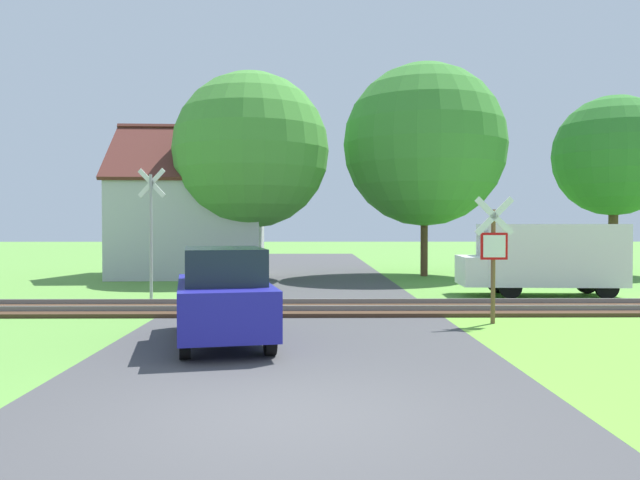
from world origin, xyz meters
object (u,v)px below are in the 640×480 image
object	(u,v)px
house	(192,224)
parked_car	(223,295)
stop_sign_near	(494,251)
tree_center	(251,150)
crossing_sign_far	(151,224)
tree_far	(614,156)
tree_right	(425,145)
mail_truck	(545,256)

from	to	relation	value
house	parked_car	world-z (taller)	house
stop_sign_near	tree_center	world-z (taller)	tree_center
house	crossing_sign_far	bearing A→B (deg)	-88.95
crossing_sign_far	tree_center	distance (m)	8.37
stop_sign_near	parked_car	distance (m)	6.14
tree_center	parked_car	world-z (taller)	tree_center
tree_far	parked_car	xyz separation A→B (m)	(-15.32, -16.47, -4.46)
tree_right	tree_far	bearing A→B (deg)	6.47
tree_right	parked_car	world-z (taller)	tree_right
stop_sign_near	tree_right	world-z (taller)	tree_right
stop_sign_near	mail_truck	world-z (taller)	stop_sign_near
tree_far	tree_center	distance (m)	16.34
tree_center	mail_truck	bearing A→B (deg)	-33.80
stop_sign_near	tree_far	size ratio (longest dim) A/B	0.35
crossing_sign_far	tree_far	xyz separation A→B (m)	(18.41, 9.65, 3.12)
tree_far	parked_car	distance (m)	22.93
crossing_sign_far	house	size ratio (longest dim) A/B	0.58
parked_car	tree_far	bearing A→B (deg)	35.57
crossing_sign_far	tree_center	world-z (taller)	tree_center
tree_far	tree_center	size ratio (longest dim) A/B	0.95
stop_sign_near	tree_right	xyz separation A→B (m)	(0.85, 13.31, 4.09)
tree_far	tree_center	world-z (taller)	tree_center
stop_sign_near	tree_far	bearing A→B (deg)	-123.53
crossing_sign_far	tree_right	xyz separation A→B (m)	(9.64, 8.66, 3.48)
stop_sign_near	parked_car	world-z (taller)	stop_sign_near
house	tree_far	size ratio (longest dim) A/B	0.83
house	tree_far	xyz separation A→B (m)	(18.98, 0.40, 3.10)
stop_sign_near	tree_center	bearing A→B (deg)	-61.11
house	tree_far	distance (m)	19.23
crossing_sign_far	mail_truck	distance (m)	12.09
tree_far	mail_truck	bearing A→B (deg)	-126.19
mail_truck	house	bearing A→B (deg)	59.47
tree_center	parked_car	size ratio (longest dim) A/B	2.01
parked_car	crossing_sign_far	bearing A→B (deg)	102.91
house	tree_far	bearing A→B (deg)	-1.22
stop_sign_near	parked_car	xyz separation A→B (m)	(-5.69, -2.17, -0.73)
house	parked_car	xyz separation A→B (m)	(3.66, -16.07, -1.36)
house	mail_truck	bearing A→B (deg)	-36.03
crossing_sign_far	house	world-z (taller)	house
tree_far	tree_right	size ratio (longest dim) A/B	0.87
tree_right	tree_center	world-z (taller)	tree_right
stop_sign_near	crossing_sign_far	xyz separation A→B (m)	(-8.79, 4.65, 0.61)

